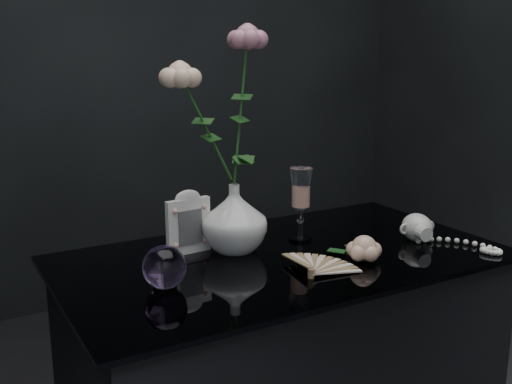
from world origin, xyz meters
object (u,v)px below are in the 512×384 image
picture_frame (188,222)px  paperweight (164,267)px  wine_glass (301,204)px  vase (234,218)px  pearl_jar (417,226)px  loose_rose (364,248)px

picture_frame → paperweight: (-0.13, -0.18, -0.03)m
wine_glass → paperweight: size_ratio=2.07×
vase → wine_glass: (0.19, -0.01, 0.01)m
picture_frame → paperweight: size_ratio=1.72×
vase → paperweight: bearing=-149.8°
wine_glass → pearl_jar: size_ratio=0.72×
vase → picture_frame: (-0.10, 0.04, -0.00)m
paperweight → loose_rose: bearing=-9.4°
wine_glass → vase: bearing=178.3°
vase → loose_rose: (0.23, -0.21, -0.05)m
wine_glass → loose_rose: 0.22m
wine_glass → picture_frame: bearing=170.5°
paperweight → loose_rose: (0.46, -0.08, -0.01)m
picture_frame → loose_rose: 0.42m
vase → loose_rose: vase is taller
pearl_jar → paperweight: bearing=-171.2°
vase → pearl_jar: 0.48m
picture_frame → vase: bearing=-27.4°
paperweight → loose_rose: paperweight is taller
vase → paperweight: vase is taller
picture_frame → pearl_jar: size_ratio=0.60×
picture_frame → paperweight: picture_frame is taller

